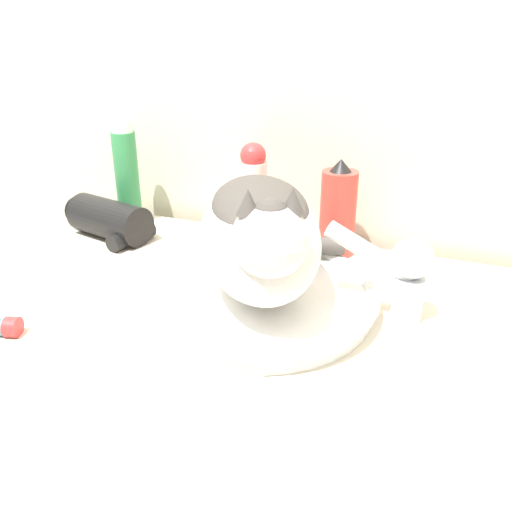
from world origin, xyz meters
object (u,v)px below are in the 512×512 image
spray_bottle_trigger (338,211)px  hair_dryer (110,220)px  cat (261,231)px  shampoo_bottle_tall (127,174)px  faucet (402,271)px  lotion_bottle_white (253,193)px

spray_bottle_trigger → hair_dryer: spray_bottle_trigger is taller
cat → shampoo_bottle_tall: (-0.39, 0.25, -0.03)m
cat → faucet: bearing=78.5°
faucet → spray_bottle_trigger: spray_bottle_trigger is taller
spray_bottle_trigger → hair_dryer: (-0.42, -0.09, -0.04)m
faucet → shampoo_bottle_tall: shampoo_bottle_tall is taller
shampoo_bottle_tall → lotion_bottle_white: (0.28, 0.00, -0.01)m
faucet → cat: bearing=2.7°
spray_bottle_trigger → hair_dryer: bearing=-167.9°
faucet → hair_dryer: faucet is taller
faucet → hair_dryer: bearing=-23.6°
faucet → spray_bottle_trigger: bearing=-67.5°
faucet → shampoo_bottle_tall: 0.61m
cat → lotion_bottle_white: bearing=177.1°
spray_bottle_trigger → hair_dryer: size_ratio=0.91×
lotion_bottle_white → hair_dryer: 0.28m
lotion_bottle_white → shampoo_bottle_tall: bearing=180.0°
cat → hair_dryer: 0.41m
faucet → shampoo_bottle_tall: bearing=-31.7°
hair_dryer → lotion_bottle_white: bearing=-148.3°
cat → hair_dryer: (-0.37, 0.16, -0.09)m
lotion_bottle_white → hair_dryer: lotion_bottle_white is taller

